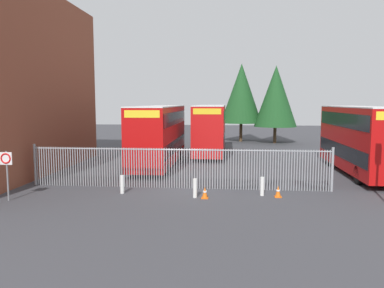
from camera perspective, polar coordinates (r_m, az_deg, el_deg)
name	(u,v)px	position (r m, az deg, el deg)	size (l,w,h in m)	color
ground_plane	(197,164)	(28.80, 0.77, -3.09)	(100.00, 100.00, 0.00)	#3D3D42
palisade_fence	(178,167)	(20.80, -2.10, -3.44)	(16.49, 0.14, 2.35)	gray
double_decker_bus_near_gate	(360,137)	(27.12, 23.87, 0.95)	(2.54, 10.81, 4.42)	#B70C0C
double_decker_bus_behind_fence_left	(210,128)	(34.23, 2.78, 2.48)	(2.54, 10.81, 4.42)	red
double_decker_bus_behind_fence_right	(159,133)	(28.00, -4.98, 1.62)	(2.54, 10.81, 4.42)	#B70C0C
bollard_near_left	(122,184)	(20.05, -10.41, -5.96)	(0.20, 0.20, 0.95)	silver
bollard_center_front	(195,188)	(18.88, 0.46, -6.62)	(0.20, 0.20, 0.95)	silver
bollard_near_right	(262,186)	(19.60, 10.47, -6.25)	(0.20, 0.20, 0.95)	silver
traffic_cone_by_gate	(205,193)	(18.77, 1.94, -7.28)	(0.34, 0.34, 0.59)	orange
traffic_cone_mid_forecourt	(278,191)	(19.46, 12.77, -6.95)	(0.34, 0.34, 0.59)	orange
speed_limit_sign_post	(6,164)	(20.04, -26.05, -2.72)	(0.60, 0.14, 2.40)	slate
tree_tall_back	(276,96)	(44.63, 12.43, 7.00)	(4.84, 4.84, 8.83)	#4C3823
tree_short_side	(241,93)	(45.76, 7.41, 7.52)	(4.87, 4.87, 9.20)	#4C3823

